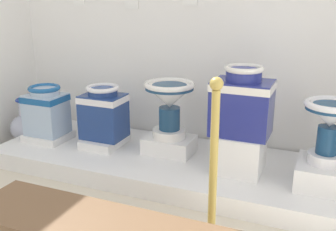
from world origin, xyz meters
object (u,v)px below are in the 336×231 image
object	(u,v)px
antique_toilet_rightmost	(330,121)
decorative_vase_corner	(26,126)
antique_toilet_slender_white	(46,109)
plinth_block_rightmost	(323,175)
stanchion_post_near_right	(212,213)
plinth_block_slender_white	(49,136)
antique_toilet_central_ornate	(104,111)
plinth_block_squat_floral	(239,152)
antique_toilet_leftmost	(169,100)
plinth_block_central_ornate	(105,141)
info_placard_second	(131,2)
antique_toilet_squat_floral	(242,101)
plinth_block_leftmost	(169,145)

from	to	relation	value
antique_toilet_rightmost	decorative_vase_corner	bearing A→B (deg)	177.00
antique_toilet_slender_white	plinth_block_rightmost	distance (m)	2.22
decorative_vase_corner	stanchion_post_near_right	bearing A→B (deg)	-25.76
plinth_block_slender_white	plinth_block_rightmost	xyz separation A→B (m)	(2.21, -0.01, 0.05)
antique_toilet_central_ornate	antique_toilet_rightmost	distance (m)	1.71
antique_toilet_central_ornate	plinth_block_squat_floral	bearing A→B (deg)	-3.11
antique_toilet_leftmost	decorative_vase_corner	world-z (taller)	antique_toilet_leftmost
antique_toilet_slender_white	plinth_block_rightmost	bearing A→B (deg)	-0.16
plinth_block_central_ornate	decorative_vase_corner	bearing A→B (deg)	176.85
plinth_block_squat_floral	antique_toilet_slender_white	bearing A→B (deg)	-179.36
antique_toilet_central_ornate	plinth_block_central_ornate	bearing A→B (deg)	0.00
plinth_block_rightmost	info_placard_second	size ratio (longest dim) A/B	2.91
antique_toilet_slender_white	antique_toilet_central_ornate	xyz separation A→B (m)	(0.51, 0.08, 0.02)
plinth_block_squat_floral	antique_toilet_central_ornate	bearing A→B (deg)	176.89
plinth_block_slender_white	plinth_block_squat_floral	world-z (taller)	plinth_block_squat_floral
antique_toilet_leftmost	antique_toilet_squat_floral	world-z (taller)	antique_toilet_squat_floral
decorative_vase_corner	plinth_block_rightmost	bearing A→B (deg)	-3.00
antique_toilet_rightmost	plinth_block_leftmost	bearing A→B (deg)	173.04
antique_toilet_slender_white	decorative_vase_corner	size ratio (longest dim) A/B	0.96
stanchion_post_near_right	antique_toilet_rightmost	bearing A→B (deg)	60.31
antique_toilet_squat_floral	decorative_vase_corner	bearing A→B (deg)	176.87
plinth_block_leftmost	decorative_vase_corner	bearing A→B (deg)	-179.80
plinth_block_leftmost	antique_toilet_slender_white	bearing A→B (deg)	-172.90
antique_toilet_central_ornate	plinth_block_rightmost	bearing A→B (deg)	-2.92
plinth_block_leftmost	decorative_vase_corner	world-z (taller)	decorative_vase_corner
plinth_block_rightmost	info_placard_second	world-z (taller)	info_placard_second
antique_toilet_rightmost	info_placard_second	distance (m)	1.88
plinth_block_central_ornate	info_placard_second	bearing A→B (deg)	85.99
antique_toilet_slender_white	antique_toilet_leftmost	xyz separation A→B (m)	(1.07, 0.13, 0.16)
antique_toilet_central_ornate	plinth_block_leftmost	xyz separation A→B (m)	(0.56, 0.05, -0.23)
plinth_block_squat_floral	plinth_block_rightmost	xyz separation A→B (m)	(0.56, -0.02, -0.06)
antique_toilet_rightmost	plinth_block_slender_white	bearing A→B (deg)	179.84
antique_toilet_slender_white	antique_toilet_rightmost	size ratio (longest dim) A/B	1.00
antique_toilet_slender_white	plinth_block_squat_floral	size ratio (longest dim) A/B	1.23
antique_toilet_central_ornate	plinth_block_rightmost	size ratio (longest dim) A/B	1.16
plinth_block_squat_floral	antique_toilet_rightmost	xyz separation A→B (m)	(0.56, -0.02, 0.31)
antique_toilet_slender_white	plinth_block_central_ornate	world-z (taller)	antique_toilet_slender_white
plinth_block_rightmost	plinth_block_slender_white	bearing A→B (deg)	179.84
antique_toilet_leftmost	plinth_block_rightmost	bearing A→B (deg)	-6.96
antique_toilet_central_ornate	plinth_block_squat_floral	size ratio (longest dim) A/B	1.28
antique_toilet_central_ornate	info_placard_second	xyz separation A→B (m)	(0.03, 0.47, 0.84)
plinth_block_squat_floral	decorative_vase_corner	distance (m)	2.01
antique_toilet_slender_white	antique_toilet_central_ornate	distance (m)	0.52
plinth_block_slender_white	antique_toilet_squat_floral	bearing A→B (deg)	0.64
antique_toilet_rightmost	info_placard_second	bearing A→B (deg)	161.61
plinth_block_slender_white	info_placard_second	world-z (taller)	info_placard_second
plinth_block_slender_white	antique_toilet_central_ornate	bearing A→B (deg)	8.91
plinth_block_squat_floral	antique_toilet_rightmost	size ratio (longest dim) A/B	0.82
plinth_block_slender_white	stanchion_post_near_right	distance (m)	1.93
antique_toilet_central_ornate	plinth_block_squat_floral	distance (m)	1.15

